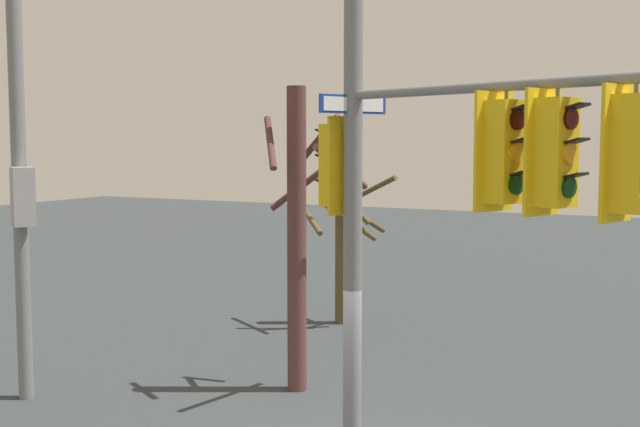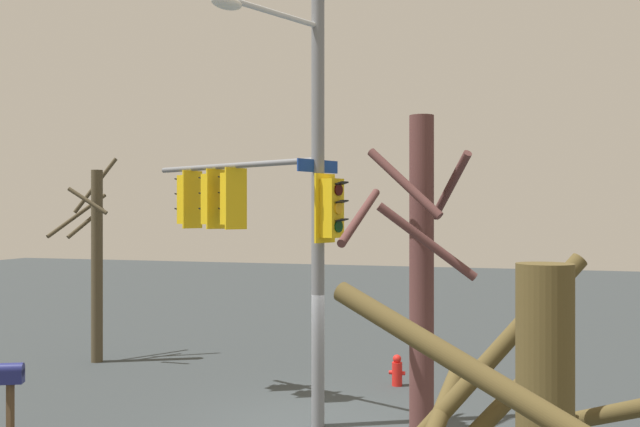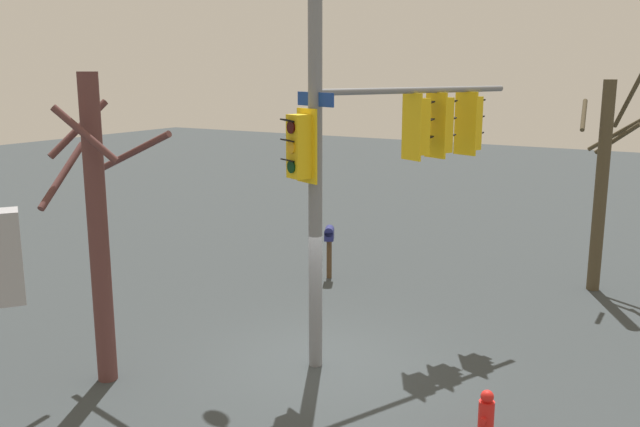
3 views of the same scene
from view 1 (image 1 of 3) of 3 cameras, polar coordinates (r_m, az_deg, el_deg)
name	(u,v)px [view 1 (image 1 of 3)]	position (r m, az deg, el deg)	size (l,w,h in m)	color
main_signal_pole_assembly	(428,145)	(9.83, 7.56, 4.79)	(5.08, 4.46, 8.14)	slate
secondary_pole_assembly	(20,179)	(14.70, -20.19, 2.26)	(0.68, 0.59, 7.79)	slate
bare_tree_across_street	(343,239)	(19.78, 1.64, -1.78)	(2.56, 2.59, 3.76)	brown
bare_tree_corner	(299,231)	(14.44, -1.51, -1.20)	(1.80, 1.84, 5.41)	brown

